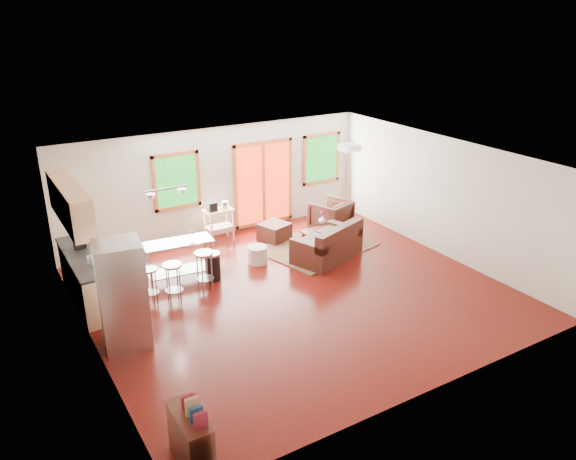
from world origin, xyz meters
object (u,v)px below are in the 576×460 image
loveseat (328,245)px  coffee_table (323,232)px  armchair (331,214)px  ottoman (274,232)px  island (179,254)px  kitchen_cart (218,214)px  rug (317,247)px  refrigerator (123,295)px

loveseat → coffee_table: 0.73m
loveseat → armchair: 1.67m
ottoman → island: island is taller
loveseat → kitchen_cart: kitchen_cart is taller
ottoman → island: 2.85m
ottoman → kitchen_cart: bearing=153.4°
rug → kitchen_cart: kitchen_cart is taller
rug → refrigerator: size_ratio=1.33×
rug → coffee_table: coffee_table is taller
armchair → refrigerator: refrigerator is taller
coffee_table → kitchen_cart: bearing=142.8°
rug → island: 3.32m
kitchen_cart → coffee_table: bearing=-37.2°
island → kitchen_cart: 2.11m
kitchen_cart → rug: bearing=-40.3°
armchair → kitchen_cart: size_ratio=0.86×
ottoman → loveseat: bearing=-73.3°
loveseat → armchair: size_ratio=2.04×
rug → ottoman: bearing=123.3°
coffee_table → island: island is taller
rug → loveseat: bearing=-101.7°
armchair → kitchen_cart: (-2.62, 0.79, 0.25)m
loveseat → refrigerator: size_ratio=0.97×
armchair → island: island is taller
armchair → island: size_ratio=0.61×
coffee_table → refrigerator: 5.31m
island → coffee_table: bearing=-0.0°
refrigerator → kitchen_cart: bearing=53.3°
rug → island: island is taller
loveseat → island: bearing=148.3°
rug → loveseat: size_ratio=1.36×
rug → kitchen_cart: (-1.75, 1.49, 0.67)m
loveseat → island: island is taller
loveseat → coffee_table: (0.32, 0.66, 0.00)m
ottoman → kitchen_cart: kitchen_cart is taller
loveseat → refrigerator: (-4.68, -1.03, 0.57)m
rug → loveseat: loveseat is taller
coffee_table → rug: bearing=-173.9°
armchair → ottoman: size_ratio=1.40×
armchair → refrigerator: 6.17m
armchair → ottoman: bearing=-26.0°
rug → refrigerator: refrigerator is taller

